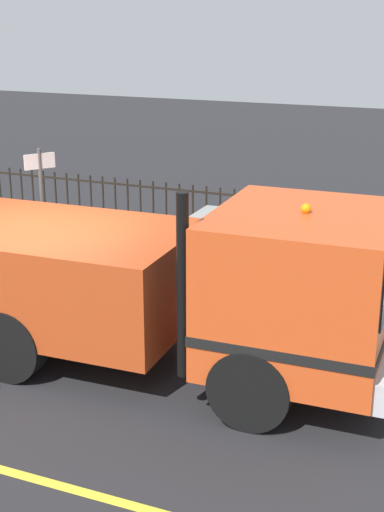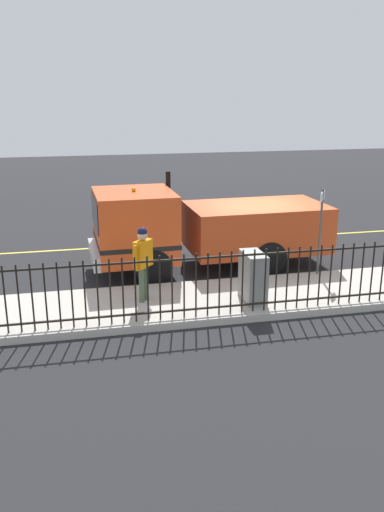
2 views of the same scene
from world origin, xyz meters
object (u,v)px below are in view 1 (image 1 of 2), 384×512
at_px(worker_standing, 352,242).
at_px(work_truck, 175,279).
at_px(utility_cabinet, 209,245).
at_px(street_sign, 42,202).

bearing_deg(worker_standing, work_truck, 6.06).
relative_size(work_truck, utility_cabinet, 5.84).
xyz_separation_m(utility_cabinet, street_sign, (-1.44, 2.30, 0.86)).
relative_size(work_truck, street_sign, 2.92).
distance_m(worker_standing, utility_cabinet, 2.56).
xyz_separation_m(work_truck, worker_standing, (2.51, -1.74, -0.03)).
distance_m(worker_standing, street_sign, 4.85).
relative_size(worker_standing, utility_cabinet, 1.53).
distance_m(work_truck, worker_standing, 3.05).
height_order(worker_standing, street_sign, street_sign).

